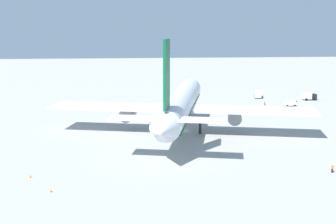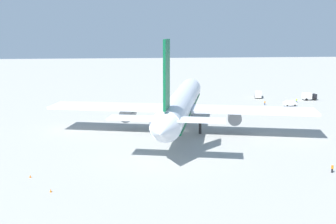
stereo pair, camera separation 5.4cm
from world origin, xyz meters
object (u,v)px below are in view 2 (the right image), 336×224
(airliner, at_px, (181,104))
(traffic_cone_0, at_px, (30,176))
(service_van, at_px, (290,103))
(ground_worker_1, at_px, (332,168))
(ground_worker_0, at_px, (265,103))
(ground_worker_3, at_px, (297,101))
(traffic_cone_3, at_px, (51,191))
(service_truck_2, at_px, (258,94))
(service_truck_1, at_px, (309,96))
(traffic_cone_1, at_px, (237,106))

(airliner, distance_m, traffic_cone_0, 45.14)
(service_van, bearing_deg, ground_worker_1, 164.18)
(ground_worker_0, bearing_deg, ground_worker_3, -75.34)
(service_van, relative_size, ground_worker_0, 2.83)
(traffic_cone_0, bearing_deg, traffic_cone_3, -147.19)
(traffic_cone_0, bearing_deg, ground_worker_3, -48.09)
(service_van, distance_m, traffic_cone_3, 100.29)
(service_truck_2, xyz_separation_m, service_van, (-19.58, -4.91, -0.34))
(airliner, xyz_separation_m, ground_worker_0, (36.00, -34.83, -6.41))
(airliner, distance_m, ground_worker_3, 62.37)
(service_truck_1, xyz_separation_m, traffic_cone_0, (-76.64, 86.34, -1.23))
(airliner, xyz_separation_m, traffic_cone_0, (-31.72, 31.35, -6.95))
(airliner, relative_size, traffic_cone_1, 122.86)
(service_truck_1, bearing_deg, ground_worker_0, 113.86)
(service_truck_2, distance_m, ground_worker_1, 88.85)
(service_truck_1, xyz_separation_m, ground_worker_1, (-79.77, 31.45, -0.70))
(service_truck_2, bearing_deg, service_van, -165.93)
(ground_worker_0, xyz_separation_m, traffic_cone_3, (-75.18, 61.37, -0.54))
(service_truck_2, relative_size, ground_worker_0, 4.34)
(traffic_cone_0, bearing_deg, service_truck_1, -48.41)
(airliner, bearing_deg, traffic_cone_1, -35.71)
(traffic_cone_1, bearing_deg, airliner, 144.29)
(service_truck_2, distance_m, traffic_cone_3, 112.34)
(ground_worker_3, height_order, traffic_cone_1, ground_worker_3)
(service_truck_2, relative_size, ground_worker_1, 4.36)
(service_truck_1, bearing_deg, service_truck_2, 65.15)
(service_truck_2, xyz_separation_m, ground_worker_0, (-16.82, 3.10, -0.56))
(service_truck_1, height_order, ground_worker_1, service_truck_1)
(service_van, bearing_deg, airliner, 127.81)
(ground_worker_1, distance_m, traffic_cone_1, 68.83)
(service_truck_2, height_order, traffic_cone_3, service_truck_2)
(service_van, height_order, traffic_cone_1, service_van)
(airliner, distance_m, service_van, 54.57)
(service_truck_1, height_order, ground_worker_0, service_truck_1)
(ground_worker_1, bearing_deg, ground_worker_3, -18.16)
(service_truck_1, bearing_deg, traffic_cone_3, 135.88)
(service_truck_2, height_order, service_van, service_truck_2)
(service_truck_2, distance_m, service_van, 20.19)
(service_truck_1, height_order, traffic_cone_3, service_truck_1)
(service_truck_2, relative_size, ground_worker_3, 4.20)
(airliner, xyz_separation_m, service_van, (33.24, -42.83, -6.19))
(traffic_cone_1, bearing_deg, traffic_cone_3, 145.13)
(ground_worker_1, distance_m, traffic_cone_3, 50.28)
(service_truck_2, xyz_separation_m, ground_worker_3, (-13.40, -9.98, -0.53))
(traffic_cone_0, bearing_deg, ground_worker_1, -93.27)
(ground_worker_0, height_order, traffic_cone_0, ground_worker_0)
(traffic_cone_0, distance_m, traffic_cone_3, 8.87)
(service_van, xyz_separation_m, ground_worker_3, (6.18, -5.07, -0.19))
(ground_worker_0, height_order, traffic_cone_1, ground_worker_0)
(airliner, xyz_separation_m, ground_worker_1, (-34.86, -23.54, -6.41))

